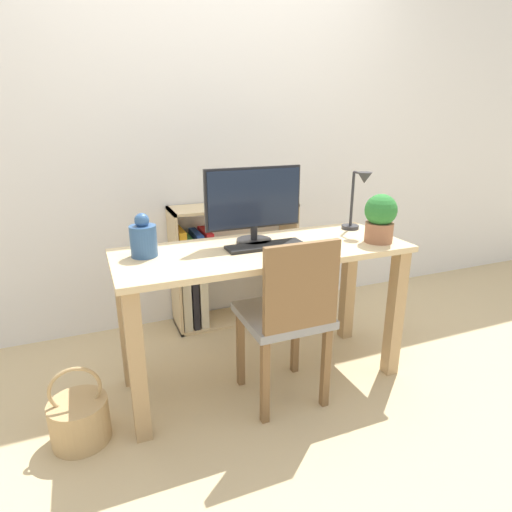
# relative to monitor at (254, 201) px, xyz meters

# --- Properties ---
(ground_plane) EXTENTS (10.00, 10.00, 0.00)m
(ground_plane) POSITION_rel_monitor_xyz_m (0.01, -0.11, -0.97)
(ground_plane) COLOR #CCB284
(wall_back) EXTENTS (8.00, 0.05, 2.60)m
(wall_back) POSITION_rel_monitor_xyz_m (0.01, 0.81, 0.33)
(wall_back) COLOR white
(wall_back) RESTS_ON ground_plane
(desk) EXTENTS (1.47, 0.56, 0.75)m
(desk) POSITION_rel_monitor_xyz_m (0.01, -0.11, -0.37)
(desk) COLOR #D8BC8C
(desk) RESTS_ON ground_plane
(monitor) EXTENTS (0.51, 0.18, 0.39)m
(monitor) POSITION_rel_monitor_xyz_m (0.00, 0.00, 0.00)
(monitor) COLOR #232326
(monitor) RESTS_ON desk
(keyboard) EXTENTS (0.40, 0.12, 0.02)m
(keyboard) POSITION_rel_monitor_xyz_m (0.02, -0.10, -0.21)
(keyboard) COLOR black
(keyboard) RESTS_ON desk
(vase) EXTENTS (0.12, 0.12, 0.21)m
(vase) POSITION_rel_monitor_xyz_m (-0.56, -0.02, -0.13)
(vase) COLOR #33598C
(vase) RESTS_ON desk
(desk_lamp) EXTENTS (0.10, 0.19, 0.34)m
(desk_lamp) POSITION_rel_monitor_xyz_m (0.63, -0.01, -0.01)
(desk_lamp) COLOR #2D2D33
(desk_lamp) RESTS_ON desk
(potted_plant) EXTENTS (0.17, 0.17, 0.25)m
(potted_plant) POSITION_rel_monitor_xyz_m (0.61, -0.24, -0.08)
(potted_plant) COLOR #9E6647
(potted_plant) RESTS_ON desk
(chair) EXTENTS (0.40, 0.40, 0.87)m
(chair) POSITION_rel_monitor_xyz_m (0.04, -0.34, -0.48)
(chair) COLOR gray
(chair) RESTS_ON ground_plane
(bookshelf) EXTENTS (0.84, 0.28, 0.82)m
(bookshelf) POSITION_rel_monitor_xyz_m (-0.04, 0.64, -0.59)
(bookshelf) COLOR #D8BC8C
(bookshelf) RESTS_ON ground_plane
(basket) EXTENTS (0.25, 0.25, 0.37)m
(basket) POSITION_rel_monitor_xyz_m (-0.93, -0.24, -0.86)
(basket) COLOR tan
(basket) RESTS_ON ground_plane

